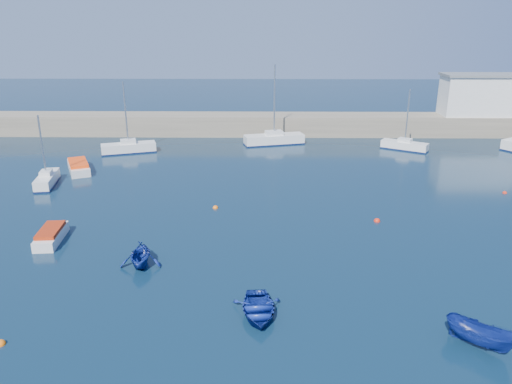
{
  "coord_description": "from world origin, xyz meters",
  "views": [
    {
      "loc": [
        1.59,
        -19.34,
        14.57
      ],
      "look_at": [
        1.11,
        17.86,
        1.6
      ],
      "focal_mm": 35.0,
      "sensor_mm": 36.0,
      "label": 1
    }
  ],
  "objects_px": {
    "sailboat_5": "(129,147)",
    "dinghy_center": "(258,309)",
    "sailboat_6": "(274,139)",
    "motorboat_2": "(79,167)",
    "sailboat_3": "(47,179)",
    "motorboat_1": "(51,235)",
    "dinghy_right": "(480,335)",
    "dinghy_left": "(140,254)",
    "harbor_office": "(482,96)",
    "sailboat_7": "(404,145)"
  },
  "relations": [
    {
      "from": "sailboat_5",
      "to": "dinghy_center",
      "type": "bearing_deg",
      "value": -174.02
    },
    {
      "from": "sailboat_6",
      "to": "dinghy_right",
      "type": "bearing_deg",
      "value": 177.48
    },
    {
      "from": "sailboat_3",
      "to": "dinghy_right",
      "type": "distance_m",
      "value": 38.26
    },
    {
      "from": "sailboat_6",
      "to": "motorboat_2",
      "type": "bearing_deg",
      "value": 105.58
    },
    {
      "from": "sailboat_5",
      "to": "motorboat_1",
      "type": "relative_size",
      "value": 2.01
    },
    {
      "from": "dinghy_left",
      "to": "sailboat_6",
      "type": "bearing_deg",
      "value": 69.79
    },
    {
      "from": "sailboat_6",
      "to": "dinghy_center",
      "type": "bearing_deg",
      "value": 162.62
    },
    {
      "from": "sailboat_6",
      "to": "dinghy_right",
      "type": "distance_m",
      "value": 40.81
    },
    {
      "from": "harbor_office",
      "to": "sailboat_3",
      "type": "xyz_separation_m",
      "value": [
        -48.26,
        -21.82,
        -4.55
      ]
    },
    {
      "from": "sailboat_5",
      "to": "motorboat_2",
      "type": "height_order",
      "value": "sailboat_5"
    },
    {
      "from": "dinghy_left",
      "to": "dinghy_right",
      "type": "height_order",
      "value": "dinghy_left"
    },
    {
      "from": "harbor_office",
      "to": "sailboat_3",
      "type": "distance_m",
      "value": 53.16
    },
    {
      "from": "motorboat_1",
      "to": "dinghy_left",
      "type": "height_order",
      "value": "dinghy_left"
    },
    {
      "from": "sailboat_6",
      "to": "dinghy_left",
      "type": "xyz_separation_m",
      "value": [
        -8.96,
        -31.95,
        0.12
      ]
    },
    {
      "from": "sailboat_6",
      "to": "dinghy_center",
      "type": "distance_m",
      "value": 37.42
    },
    {
      "from": "sailboat_6",
      "to": "dinghy_left",
      "type": "height_order",
      "value": "sailboat_6"
    },
    {
      "from": "sailboat_6",
      "to": "dinghy_center",
      "type": "height_order",
      "value": "sailboat_6"
    },
    {
      "from": "harbor_office",
      "to": "sailboat_6",
      "type": "bearing_deg",
      "value": -168.16
    },
    {
      "from": "sailboat_7",
      "to": "dinghy_center",
      "type": "distance_m",
      "value": 38.64
    },
    {
      "from": "harbor_office",
      "to": "motorboat_2",
      "type": "distance_m",
      "value": 50.23
    },
    {
      "from": "sailboat_3",
      "to": "sailboat_6",
      "type": "height_order",
      "value": "sailboat_6"
    },
    {
      "from": "dinghy_center",
      "to": "dinghy_right",
      "type": "height_order",
      "value": "dinghy_right"
    },
    {
      "from": "sailboat_3",
      "to": "sailboat_5",
      "type": "relative_size",
      "value": 0.81
    },
    {
      "from": "sailboat_3",
      "to": "dinghy_center",
      "type": "relative_size",
      "value": 1.81
    },
    {
      "from": "sailboat_3",
      "to": "sailboat_6",
      "type": "bearing_deg",
      "value": 27.4
    },
    {
      "from": "sailboat_7",
      "to": "dinghy_right",
      "type": "distance_m",
      "value": 37.81
    },
    {
      "from": "motorboat_1",
      "to": "dinghy_left",
      "type": "distance_m",
      "value": 7.89
    },
    {
      "from": "dinghy_left",
      "to": "motorboat_2",
      "type": "bearing_deg",
      "value": 113.94
    },
    {
      "from": "harbor_office",
      "to": "dinghy_left",
      "type": "height_order",
      "value": "harbor_office"
    },
    {
      "from": "sailboat_5",
      "to": "motorboat_2",
      "type": "relative_size",
      "value": 1.5
    },
    {
      "from": "motorboat_1",
      "to": "dinghy_center",
      "type": "relative_size",
      "value": 1.12
    },
    {
      "from": "sailboat_5",
      "to": "dinghy_left",
      "type": "relative_size",
      "value": 2.73
    },
    {
      "from": "sailboat_7",
      "to": "dinghy_left",
      "type": "relative_size",
      "value": 2.39
    },
    {
      "from": "sailboat_5",
      "to": "dinghy_right",
      "type": "relative_size",
      "value": 2.46
    },
    {
      "from": "sailboat_6",
      "to": "dinghy_right",
      "type": "xyz_separation_m",
      "value": [
        8.75,
        -39.86,
        -0.02
      ]
    },
    {
      "from": "sailboat_5",
      "to": "dinghy_left",
      "type": "bearing_deg",
      "value": 177.13
    },
    {
      "from": "dinghy_left",
      "to": "dinghy_right",
      "type": "relative_size",
      "value": 0.9
    },
    {
      "from": "harbor_office",
      "to": "motorboat_2",
      "type": "xyz_separation_m",
      "value": [
        -46.9,
        -17.38,
        -4.61
      ]
    },
    {
      "from": "dinghy_right",
      "to": "sailboat_3",
      "type": "bearing_deg",
      "value": 92.92
    },
    {
      "from": "dinghy_center",
      "to": "dinghy_left",
      "type": "distance_m",
      "value": 9.13
    },
    {
      "from": "harbor_office",
      "to": "dinghy_center",
      "type": "bearing_deg",
      "value": -123.6
    },
    {
      "from": "sailboat_5",
      "to": "dinghy_center",
      "type": "relative_size",
      "value": 2.24
    },
    {
      "from": "sailboat_5",
      "to": "motorboat_1",
      "type": "xyz_separation_m",
      "value": [
        0.75,
        -24.05,
        -0.17
      ]
    },
    {
      "from": "sailboat_3",
      "to": "motorboat_2",
      "type": "relative_size",
      "value": 1.22
    },
    {
      "from": "sailboat_7",
      "to": "dinghy_right",
      "type": "bearing_deg",
      "value": -158.41
    },
    {
      "from": "motorboat_1",
      "to": "dinghy_center",
      "type": "xyz_separation_m",
      "value": [
        14.37,
        -8.98,
        -0.08
      ]
    },
    {
      "from": "motorboat_2",
      "to": "dinghy_right",
      "type": "bearing_deg",
      "value": -69.1
    },
    {
      "from": "sailboat_3",
      "to": "dinghy_right",
      "type": "relative_size",
      "value": 1.99
    },
    {
      "from": "motorboat_2",
      "to": "dinghy_right",
      "type": "distance_m",
      "value": 40.17
    },
    {
      "from": "sailboat_3",
      "to": "motorboat_1",
      "type": "xyz_separation_m",
      "value": [
        5.3,
        -12.23,
        -0.11
      ]
    }
  ]
}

